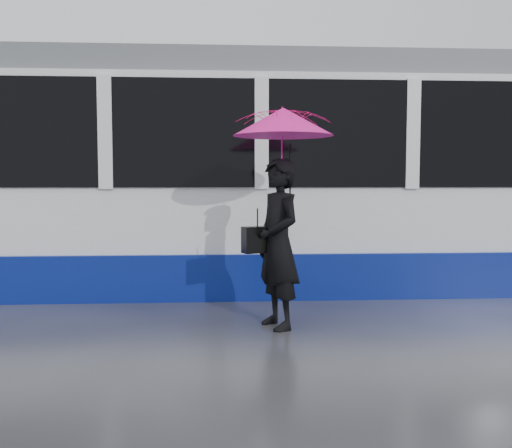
{
  "coord_description": "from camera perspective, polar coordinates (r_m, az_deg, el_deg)",
  "views": [
    {
      "loc": [
        0.61,
        -6.16,
        1.57
      ],
      "look_at": [
        1.01,
        0.19,
        1.1
      ],
      "focal_mm": 40.0,
      "sensor_mm": 36.0,
      "label": 1
    }
  ],
  "objects": [
    {
      "name": "umbrella",
      "position": [
        6.09,
        2.72,
        8.24
      ],
      "size": [
        1.4,
        1.4,
        1.23
      ],
      "rotation": [
        0.0,
        0.0,
        0.4
      ],
      "color": "#ED1493",
      "rests_on": "ground"
    },
    {
      "name": "handbag",
      "position": [
        6.1,
        0.15,
        -1.56
      ],
      "size": [
        0.35,
        0.26,
        0.46
      ],
      "rotation": [
        0.0,
        0.0,
        0.4
      ],
      "color": "black",
      "rests_on": "ground"
    },
    {
      "name": "woman",
      "position": [
        6.1,
        2.22,
        -1.98
      ],
      "size": [
        0.66,
        0.78,
        1.82
      ],
      "primitive_type": "imported",
      "rotation": [
        0.0,
        0.0,
        -1.17
      ],
      "color": "black",
      "rests_on": "ground"
    },
    {
      "name": "tram",
      "position": [
        8.71,
        -9.96,
        4.61
      ],
      "size": [
        26.0,
        2.56,
        3.35
      ],
      "color": "white",
      "rests_on": "ground"
    },
    {
      "name": "ground",
      "position": [
        6.38,
        -9.1,
        -10.07
      ],
      "size": [
        90.0,
        90.0,
        0.0
      ],
      "primitive_type": "plane",
      "color": "#28282D",
      "rests_on": "ground"
    },
    {
      "name": "rails",
      "position": [
        8.82,
        -7.54,
        -6.0
      ],
      "size": [
        34.0,
        1.51,
        0.02
      ],
      "color": "#3F3D38",
      "rests_on": "ground"
    }
  ]
}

